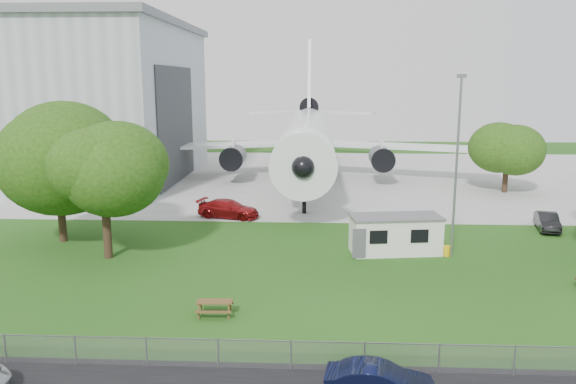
{
  "coord_description": "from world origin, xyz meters",
  "views": [
    {
      "loc": [
        -1.1,
        -30.69,
        11.7
      ],
      "look_at": [
        -2.96,
        8.0,
        4.0
      ],
      "focal_mm": 35.0,
      "sensor_mm": 36.0,
      "label": 1
    }
  ],
  "objects_px": {
    "site_cabin": "(395,234)",
    "hangar": "(9,100)",
    "airliner": "(307,136)",
    "picnic_west": "(215,315)",
    "car_centre_sedan": "(379,383)"
  },
  "relations": [
    {
      "from": "site_cabin",
      "to": "picnic_west",
      "type": "xyz_separation_m",
      "value": [
        -10.61,
        -11.12,
        -1.31
      ]
    },
    {
      "from": "airliner",
      "to": "picnic_west",
      "type": "height_order",
      "value": "airliner"
    },
    {
      "from": "airliner",
      "to": "hangar",
      "type": "bearing_deg",
      "value": 179.78
    },
    {
      "from": "hangar",
      "to": "site_cabin",
      "type": "distance_m",
      "value": 52.09
    },
    {
      "from": "airliner",
      "to": "car_centre_sedan",
      "type": "bearing_deg",
      "value": -85.91
    },
    {
      "from": "hangar",
      "to": "site_cabin",
      "type": "xyz_separation_m",
      "value": [
        42.48,
        -29.04,
        -8.09
      ]
    },
    {
      "from": "site_cabin",
      "to": "hangar",
      "type": "bearing_deg",
      "value": 145.64
    },
    {
      "from": "hangar",
      "to": "picnic_west",
      "type": "relative_size",
      "value": 23.89
    },
    {
      "from": "hangar",
      "to": "site_cabin",
      "type": "relative_size",
      "value": 6.23
    },
    {
      "from": "hangar",
      "to": "car_centre_sedan",
      "type": "relative_size",
      "value": 10.51
    },
    {
      "from": "picnic_west",
      "to": "car_centre_sedan",
      "type": "height_order",
      "value": "car_centre_sedan"
    },
    {
      "from": "site_cabin",
      "to": "car_centre_sedan",
      "type": "bearing_deg",
      "value": -99.62
    },
    {
      "from": "hangar",
      "to": "picnic_west",
      "type": "xyz_separation_m",
      "value": [
        31.87,
        -40.16,
        -9.41
      ]
    },
    {
      "from": "site_cabin",
      "to": "picnic_west",
      "type": "distance_m",
      "value": 15.43
    },
    {
      "from": "airliner",
      "to": "picnic_west",
      "type": "bearing_deg",
      "value": -95.85
    }
  ]
}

